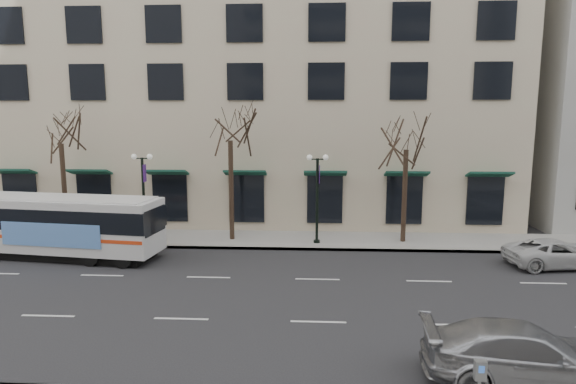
# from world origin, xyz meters

# --- Properties ---
(ground) EXTENTS (160.00, 160.00, 0.00)m
(ground) POSITION_xyz_m (0.00, 0.00, 0.00)
(ground) COLOR black
(ground) RESTS_ON ground
(sidewalk_far) EXTENTS (80.00, 4.00, 0.15)m
(sidewalk_far) POSITION_xyz_m (5.00, 9.00, 0.07)
(sidewalk_far) COLOR gray
(sidewalk_far) RESTS_ON ground
(building_hotel) EXTENTS (40.00, 20.00, 24.00)m
(building_hotel) POSITION_xyz_m (-2.00, 21.00, 12.00)
(building_hotel) COLOR #C7B198
(building_hotel) RESTS_ON ground
(tree_far_left) EXTENTS (3.60, 3.60, 8.34)m
(tree_far_left) POSITION_xyz_m (-10.00, 8.80, 6.70)
(tree_far_left) COLOR black
(tree_far_left) RESTS_ON ground
(tree_far_mid) EXTENTS (3.60, 3.60, 8.55)m
(tree_far_mid) POSITION_xyz_m (0.00, 8.80, 6.91)
(tree_far_mid) COLOR black
(tree_far_mid) RESTS_ON ground
(tree_far_right) EXTENTS (3.60, 3.60, 8.06)m
(tree_far_right) POSITION_xyz_m (10.00, 8.80, 6.42)
(tree_far_right) COLOR black
(tree_far_right) RESTS_ON ground
(lamp_post_left) EXTENTS (1.22, 0.45, 5.21)m
(lamp_post_left) POSITION_xyz_m (-4.99, 8.20, 2.94)
(lamp_post_left) COLOR black
(lamp_post_left) RESTS_ON ground
(lamp_post_right) EXTENTS (1.22, 0.45, 5.21)m
(lamp_post_right) POSITION_xyz_m (5.01, 8.20, 2.94)
(lamp_post_right) COLOR black
(lamp_post_right) RESTS_ON ground
(city_bus) EXTENTS (12.09, 4.07, 3.22)m
(city_bus) POSITION_xyz_m (-8.90, 5.17, 1.76)
(city_bus) COLOR silver
(city_bus) RESTS_ON ground
(silver_car) EXTENTS (5.73, 2.67, 1.62)m
(silver_car) POSITION_xyz_m (10.66, -5.94, 0.81)
(silver_car) COLOR #9EA0A5
(silver_car) RESTS_ON ground
(white_pickup) EXTENTS (5.11, 2.83, 1.35)m
(white_pickup) POSITION_xyz_m (16.73, 4.81, 0.68)
(white_pickup) COLOR beige
(white_pickup) RESTS_ON ground
(pay_station) EXTENTS (0.28, 0.19, 1.29)m
(pay_station) POSITION_xyz_m (8.87, -7.56, 1.09)
(pay_station) COLOR slate
(pay_station) RESTS_ON sidewalk_near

